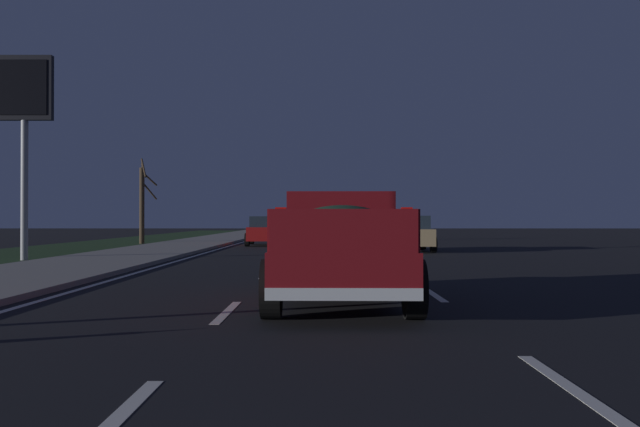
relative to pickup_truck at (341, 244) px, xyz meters
The scene contains 9 objects.
ground 16.20m from the pickup_truck, ahead, with size 144.00×144.00×0.00m, color black.
sidewalk_shoulder 17.83m from the pickup_truck, 24.74° to the left, with size 108.00×4.00×0.12m, color gray.
grass_verge 20.43m from the pickup_truck, 37.60° to the left, with size 108.00×6.00×0.01m, color #1E3819.
lane_markings 20.51m from the pickup_truck, ahead, with size 109.15×7.04×0.01m.
pickup_truck is the anchor object (origin of this frame).
sedan_tan 18.24m from the pickup_truck, 10.72° to the right, with size 4.41×2.04×1.54m.
sedan_red 24.53m from the pickup_truck, ahead, with size 4.45×2.10×1.54m.
gas_price_sign 16.00m from the pickup_truck, 42.55° to the left, with size 0.27×1.90×6.95m.
bare_tree_far 28.56m from the pickup_truck, 21.64° to the left, with size 1.91×0.92×4.84m.
Camera 1 is at (-0.34, 0.31, 1.40)m, focal length 37.46 mm.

